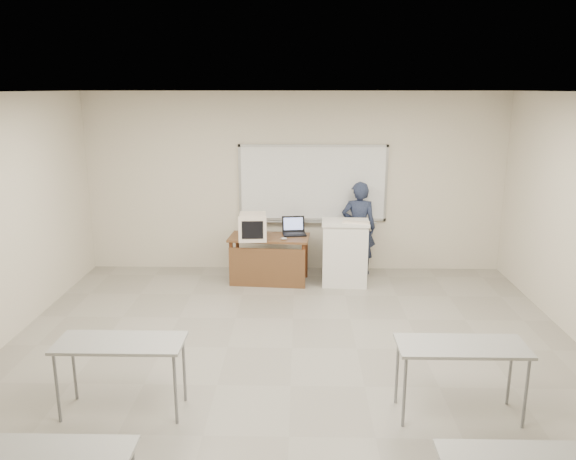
{
  "coord_description": "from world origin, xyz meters",
  "views": [
    {
      "loc": [
        0.09,
        -5.31,
        3.04
      ],
      "look_at": [
        -0.08,
        2.2,
        1.14
      ],
      "focal_mm": 35.0,
      "sensor_mm": 36.0,
      "label": 1
    }
  ],
  "objects_px": {
    "instructor_desk": "(269,252)",
    "crt_monitor": "(253,226)",
    "whiteboard": "(313,184)",
    "presenter": "(359,228)",
    "keyboard": "(356,222)",
    "podium": "(345,253)",
    "laptop": "(294,230)",
    "mouse": "(284,239)"
  },
  "relations": [
    {
      "from": "instructor_desk",
      "to": "crt_monitor",
      "type": "bearing_deg",
      "value": -171.55
    },
    {
      "from": "whiteboard",
      "to": "presenter",
      "type": "relative_size",
      "value": 1.59
    },
    {
      "from": "keyboard",
      "to": "whiteboard",
      "type": "bearing_deg",
      "value": 139.55
    },
    {
      "from": "whiteboard",
      "to": "podium",
      "type": "xyz_separation_m",
      "value": [
        0.5,
        -0.77,
        -0.96
      ]
    },
    {
      "from": "laptop",
      "to": "mouse",
      "type": "bearing_deg",
      "value": -121.63
    },
    {
      "from": "keyboard",
      "to": "laptop",
      "type": "bearing_deg",
      "value": 171.63
    },
    {
      "from": "whiteboard",
      "to": "podium",
      "type": "distance_m",
      "value": 1.33
    },
    {
      "from": "keyboard",
      "to": "presenter",
      "type": "relative_size",
      "value": 0.26
    },
    {
      "from": "laptop",
      "to": "keyboard",
      "type": "distance_m",
      "value": 1.05
    },
    {
      "from": "instructor_desk",
      "to": "podium",
      "type": "height_order",
      "value": "podium"
    },
    {
      "from": "laptop",
      "to": "keyboard",
      "type": "height_order",
      "value": "keyboard"
    },
    {
      "from": "whiteboard",
      "to": "crt_monitor",
      "type": "distance_m",
      "value": 1.35
    },
    {
      "from": "presenter",
      "to": "mouse",
      "type": "bearing_deg",
      "value": 33.13
    },
    {
      "from": "crt_monitor",
      "to": "presenter",
      "type": "height_order",
      "value": "presenter"
    },
    {
      "from": "crt_monitor",
      "to": "mouse",
      "type": "distance_m",
      "value": 0.52
    },
    {
      "from": "instructor_desk",
      "to": "keyboard",
      "type": "distance_m",
      "value": 1.45
    },
    {
      "from": "whiteboard",
      "to": "laptop",
      "type": "xyz_separation_m",
      "value": [
        -0.3,
        -0.51,
        -0.67
      ]
    },
    {
      "from": "instructor_desk",
      "to": "laptop",
      "type": "distance_m",
      "value": 0.56
    },
    {
      "from": "instructor_desk",
      "to": "presenter",
      "type": "height_order",
      "value": "presenter"
    },
    {
      "from": "whiteboard",
      "to": "crt_monitor",
      "type": "relative_size",
      "value": 5.21
    },
    {
      "from": "presenter",
      "to": "laptop",
      "type": "bearing_deg",
      "value": 20.59
    },
    {
      "from": "podium",
      "to": "mouse",
      "type": "distance_m",
      "value": 1.0
    },
    {
      "from": "mouse",
      "to": "keyboard",
      "type": "bearing_deg",
      "value": 21.35
    },
    {
      "from": "podium",
      "to": "laptop",
      "type": "height_order",
      "value": "podium"
    },
    {
      "from": "whiteboard",
      "to": "laptop",
      "type": "bearing_deg",
      "value": -120.49
    },
    {
      "from": "mouse",
      "to": "whiteboard",
      "type": "bearing_deg",
      "value": 84.39
    },
    {
      "from": "mouse",
      "to": "podium",
      "type": "bearing_deg",
      "value": 28.32
    },
    {
      "from": "instructor_desk",
      "to": "podium",
      "type": "xyz_separation_m",
      "value": [
        1.2,
        0.01,
        0.0
      ]
    },
    {
      "from": "whiteboard",
      "to": "instructor_desk",
      "type": "relative_size",
      "value": 1.97
    },
    {
      "from": "instructor_desk",
      "to": "mouse",
      "type": "xyz_separation_m",
      "value": [
        0.24,
        -0.09,
        0.25
      ]
    },
    {
      "from": "instructor_desk",
      "to": "presenter",
      "type": "distance_m",
      "value": 1.59
    },
    {
      "from": "whiteboard",
      "to": "mouse",
      "type": "bearing_deg",
      "value": -117.99
    },
    {
      "from": "mouse",
      "to": "presenter",
      "type": "distance_m",
      "value": 1.39
    },
    {
      "from": "podium",
      "to": "presenter",
      "type": "height_order",
      "value": "presenter"
    },
    {
      "from": "laptop",
      "to": "presenter",
      "type": "distance_m",
      "value": 1.11
    },
    {
      "from": "instructor_desk",
      "to": "podium",
      "type": "bearing_deg",
      "value": 5.16
    },
    {
      "from": "instructor_desk",
      "to": "crt_monitor",
      "type": "distance_m",
      "value": 0.5
    },
    {
      "from": "instructor_desk",
      "to": "whiteboard",
      "type": "bearing_deg",
      "value": 52.71
    },
    {
      "from": "podium",
      "to": "crt_monitor",
      "type": "height_order",
      "value": "crt_monitor"
    },
    {
      "from": "instructor_desk",
      "to": "crt_monitor",
      "type": "height_order",
      "value": "crt_monitor"
    },
    {
      "from": "instructor_desk",
      "to": "presenter",
      "type": "xyz_separation_m",
      "value": [
        1.46,
        0.56,
        0.27
      ]
    },
    {
      "from": "whiteboard",
      "to": "podium",
      "type": "height_order",
      "value": "whiteboard"
    }
  ]
}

